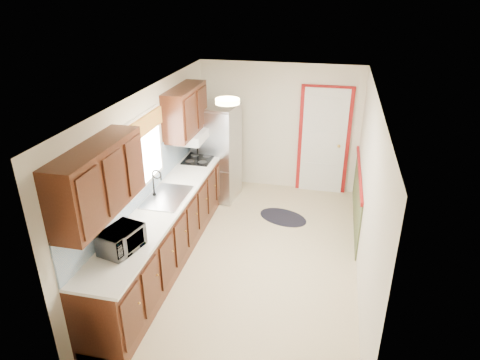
% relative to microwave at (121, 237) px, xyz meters
% --- Properties ---
extents(room_shell, '(3.20, 5.20, 2.52)m').
position_rel_microwave_xyz_m(room_shell, '(1.20, 1.53, 0.10)').
color(room_shell, beige).
rests_on(room_shell, ground).
extents(kitchen_run, '(0.63, 4.00, 2.20)m').
position_rel_microwave_xyz_m(kitchen_run, '(-0.04, 1.24, -0.30)').
color(kitchen_run, '#3A180D').
rests_on(kitchen_run, ground).
extents(back_wall_trim, '(1.12, 2.30, 2.08)m').
position_rel_microwave_xyz_m(back_wall_trim, '(2.19, 3.74, -0.22)').
color(back_wall_trim, maroon).
rests_on(back_wall_trim, ground).
extents(ceiling_fixture, '(0.30, 0.30, 0.06)m').
position_rel_microwave_xyz_m(ceiling_fixture, '(0.90, 1.33, 1.26)').
color(ceiling_fixture, '#FFD88C').
rests_on(ceiling_fixture, room_shell).
extents(microwave, '(0.38, 0.54, 0.33)m').
position_rel_microwave_xyz_m(microwave, '(0.00, 0.00, 0.00)').
color(microwave, white).
rests_on(microwave, kitchen_run).
extents(refrigerator, '(0.80, 0.77, 1.75)m').
position_rel_microwave_xyz_m(refrigerator, '(0.18, 3.33, -0.23)').
color(refrigerator, '#B7B7BC').
rests_on(refrigerator, ground).
extents(rug, '(0.99, 0.82, 0.01)m').
position_rel_microwave_xyz_m(rug, '(1.49, 2.76, -1.10)').
color(rug, black).
rests_on(rug, ground).
extents(cooktop, '(0.46, 0.55, 0.02)m').
position_rel_microwave_xyz_m(cooktop, '(0.01, 2.77, -0.16)').
color(cooktop, black).
rests_on(cooktop, kitchen_run).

